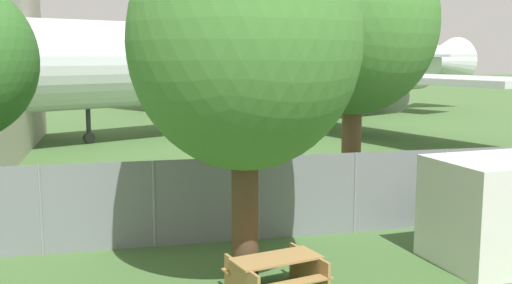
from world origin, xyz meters
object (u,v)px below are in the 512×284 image
object	(u,v)px
picnic_bench_near_cabin	(276,272)
tree_behind_benches	(354,24)
tree_far_right	(245,43)
airplane	(260,64)

from	to	relation	value
picnic_bench_near_cabin	tree_behind_benches	bearing A→B (deg)	57.12
picnic_bench_near_cabin	tree_far_right	bearing A→B (deg)	120.41
picnic_bench_near_cabin	tree_behind_benches	distance (m)	8.87
airplane	tree_behind_benches	distance (m)	20.70
tree_far_right	tree_behind_benches	bearing A→B (deg)	50.76
airplane	tree_behind_benches	size ratio (longest dim) A/B	5.13
picnic_bench_near_cabin	tree_behind_benches	size ratio (longest dim) A/B	0.24
picnic_bench_near_cabin	tree_far_right	world-z (taller)	tree_far_right
tree_behind_benches	tree_far_right	bearing A→B (deg)	-129.24
airplane	tree_far_right	bearing A→B (deg)	48.95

